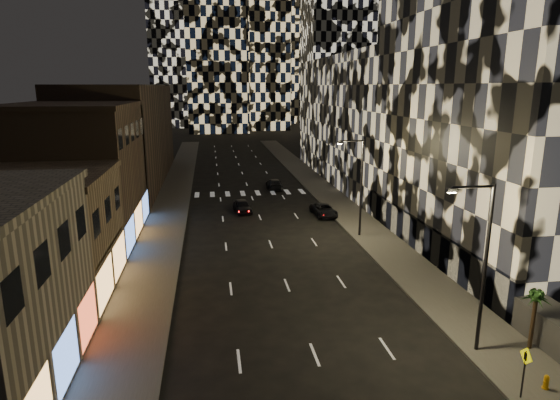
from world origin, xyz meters
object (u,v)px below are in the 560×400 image
object	(u,v)px
streetlight_near	(482,258)
car_dark_midlane	(242,206)
ped_sign	(525,364)
fire_hydrant	(546,382)
car_dark_oncoming	(274,184)
palm_tree	(536,300)
car_dark_rightlane	(324,210)
streetlight_far	(359,181)

from	to	relation	value
streetlight_near	car_dark_midlane	size ratio (longest dim) A/B	2.14
car_dark_midlane	ped_sign	distance (m)	35.86
fire_hydrant	car_dark_midlane	bearing A→B (deg)	108.94
car_dark_oncoming	palm_tree	distance (m)	43.15
car_dark_midlane	palm_tree	world-z (taller)	palm_tree
car_dark_oncoming	car_dark_rightlane	size ratio (longest dim) A/B	1.04
fire_hydrant	palm_tree	world-z (taller)	palm_tree
streetlight_far	ped_sign	world-z (taller)	streetlight_far
car_dark_midlane	fire_hydrant	bearing A→B (deg)	-78.77
streetlight_near	car_dark_oncoming	bearing A→B (deg)	96.59
fire_hydrant	ped_sign	world-z (taller)	ped_sign
streetlight_far	car_dark_midlane	distance (m)	15.20
car_dark_rightlane	palm_tree	bearing A→B (deg)	-84.88
streetlight_far	car_dark_oncoming	bearing A→B (deg)	102.42
streetlight_far	car_dark_oncoming	xyz separation A→B (m)	(-4.85, 22.05, -4.65)
car_dark_rightlane	ped_sign	bearing A→B (deg)	-91.53
fire_hydrant	car_dark_oncoming	bearing A→B (deg)	98.03
streetlight_far	ped_sign	xyz separation A→B (m)	(0.03, -23.99, -3.54)
streetlight_near	streetlight_far	world-z (taller)	same
streetlight_far	car_dark_rightlane	world-z (taller)	streetlight_far
car_dark_rightlane	car_dark_oncoming	bearing A→B (deg)	99.56
streetlight_far	fire_hydrant	xyz separation A→B (m)	(1.59, -23.58, -4.87)
car_dark_oncoming	palm_tree	bearing A→B (deg)	102.58
car_dark_midlane	car_dark_oncoming	bearing A→B (deg)	58.15
car_dark_midlane	fire_hydrant	world-z (taller)	car_dark_midlane
car_dark_oncoming	ped_sign	distance (m)	46.31
car_dark_midlane	car_dark_rightlane	distance (m)	9.16
car_dark_oncoming	streetlight_near	bearing A→B (deg)	98.47
car_dark_midlane	car_dark_rightlane	xyz separation A→B (m)	(8.72, -2.81, -0.07)
ped_sign	palm_tree	world-z (taller)	palm_tree
car_dark_oncoming	car_dark_rightlane	xyz separation A→B (m)	(3.50, -14.46, -0.05)
ped_sign	streetlight_far	bearing A→B (deg)	93.15
fire_hydrant	palm_tree	xyz separation A→B (m)	(1.56, 3.28, 2.43)
streetlight_near	fire_hydrant	bearing A→B (deg)	-66.12
fire_hydrant	streetlight_far	bearing A→B (deg)	93.85
car_dark_oncoming	car_dark_rightlane	bearing A→B (deg)	105.49
streetlight_near	ped_sign	size ratio (longest dim) A/B	3.63
car_dark_rightlane	ped_sign	xyz separation A→B (m)	(1.39, -31.58, 1.17)
car_dark_rightlane	palm_tree	xyz separation A→B (m)	(4.50, -27.88, 2.26)
car_dark_rightlane	palm_tree	distance (m)	28.33
fire_hydrant	palm_tree	size ratio (longest dim) A/B	0.21
car_dark_midlane	fire_hydrant	size ratio (longest dim) A/B	6.05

